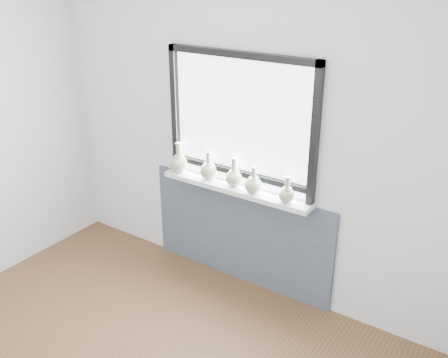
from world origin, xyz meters
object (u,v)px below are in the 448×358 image
Objects in this scene: vase_b at (209,170)px; vase_e at (287,194)px; vase_a at (179,162)px; vase_c at (234,177)px; windowsill at (235,188)px; vase_d at (254,184)px.

vase_b is 1.15× the size of vase_e.
vase_c is (0.55, 0.01, -0.00)m from vase_a.
vase_e is at bearing -3.37° from windowsill.
vase_c is 0.20m from vase_d.
windowsill is at bearing 171.23° from vase_d.
vase_b is 0.45m from vase_d.
vase_b is at bearing 175.57° from vase_d.
vase_a is 1.09× the size of vase_b.
windowsill is 0.21m from vase_d.
vase_a is 0.55m from vase_c.
vase_e is at bearing -2.63° from vase_b.
vase_a reaches higher than vase_c.
vase_b reaches higher than windowsill.
windowsill is at bearing 0.69° from vase_a.
windowsill is 6.43× the size of vase_e.
windowsill is at bearing -1.31° from vase_b.
vase_b is 0.25m from vase_c.
vase_b is at bearing 2.44° from vase_a.
windowsill is 0.57m from vase_a.
vase_a reaches higher than windowsill.
vase_b reaches higher than vase_e.
vase_e is at bearing -1.17° from vase_a.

